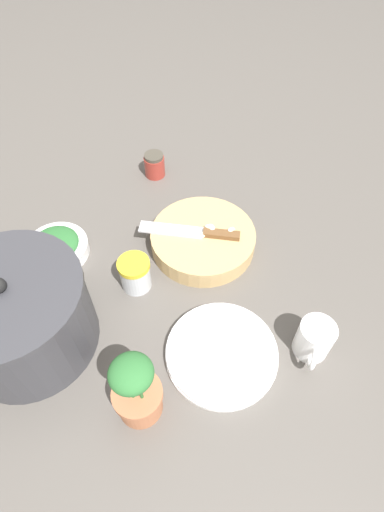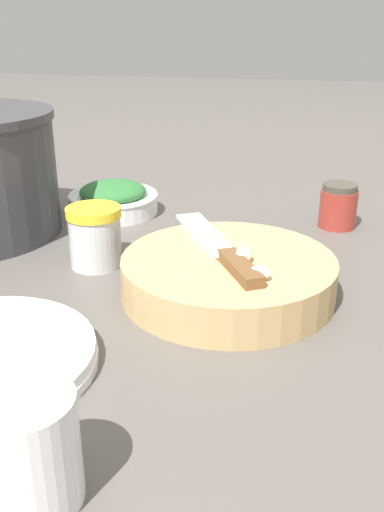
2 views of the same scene
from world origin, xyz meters
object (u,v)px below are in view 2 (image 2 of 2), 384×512
object	(u,v)px
spice_jar	(95,236)
garlic_cloves	(244,259)
cutting_board	(228,276)
chef_knife	(221,249)
honey_jar	(338,206)
herb_bowl	(113,199)
coffee_mug	(25,451)

from	to	relation	value
spice_jar	garlic_cloves	bearing A→B (deg)	-108.16
cutting_board	chef_knife	size ratio (longest dim) A/B	1.13
garlic_cloves	honey_jar	bearing A→B (deg)	-20.60
herb_bowl	honey_jar	xyz separation A→B (m)	(0.01, -0.36, 0.01)
herb_bowl	coffee_mug	distance (m)	0.62
cutting_board	honey_jar	size ratio (longest dim) A/B	3.65
garlic_cloves	spice_jar	distance (m)	0.22
chef_knife	cutting_board	bearing A→B (deg)	-79.56
garlic_cloves	herb_bowl	xyz separation A→B (m)	(0.28, 0.26, -0.03)
chef_knife	herb_bowl	bearing A→B (deg)	102.52
garlic_cloves	herb_bowl	size ratio (longest dim) A/B	0.49
herb_bowl	spice_jar	distance (m)	0.22
herb_bowl	chef_knife	bearing A→B (deg)	-137.73
herb_bowl	spice_jar	size ratio (longest dim) A/B	1.87
herb_bowl	coffee_mug	xyz separation A→B (m)	(-0.60, -0.15, 0.02)
cutting_board	coffee_mug	world-z (taller)	coffee_mug
garlic_cloves	coffee_mug	xyz separation A→B (m)	(-0.32, 0.10, -0.01)
honey_jar	garlic_cloves	bearing A→B (deg)	159.40
coffee_mug	honey_jar	distance (m)	0.64
chef_knife	herb_bowl	size ratio (longest dim) A/B	1.48
cutting_board	spice_jar	world-z (taller)	spice_jar
chef_knife	honey_jar	xyz separation A→B (m)	(0.26, -0.14, -0.02)
cutting_board	honey_jar	distance (m)	0.30
cutting_board	garlic_cloves	xyz separation A→B (m)	(-0.02, -0.02, 0.03)
coffee_mug	cutting_board	bearing A→B (deg)	-13.69
spice_jar	coffee_mug	xyz separation A→B (m)	(-0.39, -0.10, 0.00)
garlic_cloves	herb_bowl	world-z (taller)	garlic_cloves
cutting_board	herb_bowl	distance (m)	0.35
honey_jar	chef_knife	bearing A→B (deg)	151.20
chef_knife	herb_bowl	world-z (taller)	chef_knife
spice_jar	honey_jar	world-z (taller)	spice_jar
cutting_board	coffee_mug	distance (m)	0.35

